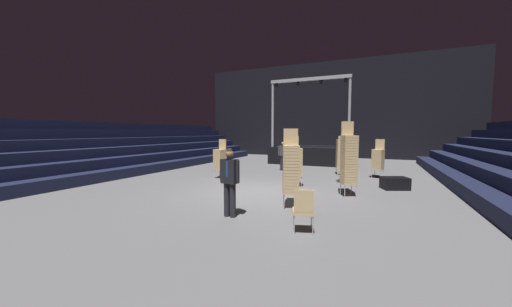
% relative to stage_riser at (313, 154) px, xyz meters
% --- Properties ---
extents(ground_plane, '(22.00, 30.00, 0.10)m').
position_rel_stage_riser_xyz_m(ground_plane, '(-0.00, -9.91, -0.70)').
color(ground_plane, slate).
extents(arena_end_wall, '(22.00, 0.30, 8.00)m').
position_rel_stage_riser_xyz_m(arena_end_wall, '(-0.00, 5.09, 3.35)').
color(arena_end_wall, black).
rests_on(arena_end_wall, ground_plane).
extents(bleacher_bank_left, '(4.50, 24.00, 2.70)m').
position_rel_stage_riser_xyz_m(bleacher_bank_left, '(-8.75, -8.91, 0.70)').
color(bleacher_bank_left, '#191E38').
rests_on(bleacher_bank_left, ground_plane).
extents(stage_riser, '(5.35, 3.55, 5.51)m').
position_rel_stage_riser_xyz_m(stage_riser, '(0.00, 0.00, 0.00)').
color(stage_riser, black).
rests_on(stage_riser, ground_plane).
extents(man_with_tie, '(0.57, 0.26, 1.73)m').
position_rel_stage_riser_xyz_m(man_with_tie, '(0.67, -12.73, 0.33)').
color(man_with_tie, black).
rests_on(man_with_tie, ground_plane).
extents(chair_stack_front_left, '(0.51, 0.51, 1.79)m').
position_rel_stage_riser_xyz_m(chair_stack_front_left, '(-2.59, -7.88, 0.26)').
color(chair_stack_front_left, '#B2B5BA').
rests_on(chair_stack_front_left, ground_plane).
extents(chair_stack_front_right, '(0.56, 0.56, 1.79)m').
position_rel_stage_riser_xyz_m(chair_stack_front_right, '(4.05, -4.87, 0.26)').
color(chair_stack_front_right, '#B2B5BA').
rests_on(chair_stack_front_right, ground_plane).
extents(chair_stack_mid_left, '(0.59, 0.59, 2.48)m').
position_rel_stage_riser_xyz_m(chair_stack_mid_left, '(3.15, -9.18, 0.59)').
color(chair_stack_mid_left, '#B2B5BA').
rests_on(chair_stack_mid_left, ground_plane).
extents(chair_stack_mid_right, '(0.62, 0.62, 1.96)m').
position_rel_stage_riser_xyz_m(chair_stack_mid_right, '(1.09, -8.33, 0.34)').
color(chair_stack_mid_right, '#B2B5BA').
rests_on(chair_stack_mid_right, ground_plane).
extents(chair_stack_mid_centre, '(0.48, 0.48, 1.96)m').
position_rel_stage_riser_xyz_m(chair_stack_mid_centre, '(2.75, -6.77, 0.34)').
color(chair_stack_mid_centre, '#B2B5BA').
rests_on(chair_stack_mid_centre, ground_plane).
extents(chair_stack_rear_left, '(0.56, 0.56, 2.22)m').
position_rel_stage_riser_xyz_m(chair_stack_rear_left, '(2.38, -4.57, 0.46)').
color(chair_stack_rear_left, '#B2B5BA').
rests_on(chair_stack_rear_left, ground_plane).
extents(chair_stack_rear_right, '(0.57, 0.57, 2.22)m').
position_rel_stage_riser_xyz_m(chair_stack_rear_right, '(1.81, -11.29, 0.46)').
color(chair_stack_rear_right, '#B2B5BA').
rests_on(chair_stack_rear_right, ground_plane).
extents(crew_worker_near_stage, '(0.55, 0.38, 1.64)m').
position_rel_stage_riser_xyz_m(crew_worker_near_stage, '(-0.75, -4.26, 0.28)').
color(crew_worker_near_stage, black).
rests_on(crew_worker_near_stage, ground_plane).
extents(equipment_road_case, '(1.06, 0.91, 0.45)m').
position_rel_stage_riser_xyz_m(equipment_road_case, '(4.64, -7.36, -0.42)').
color(equipment_road_case, black).
rests_on(equipment_road_case, ground_plane).
extents(loose_chair_near_man, '(0.55, 0.55, 0.95)m').
position_rel_stage_riser_xyz_m(loose_chair_near_man, '(2.63, -13.06, -0.11)').
color(loose_chair_near_man, '#B2B5BA').
rests_on(loose_chair_near_man, ground_plane).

